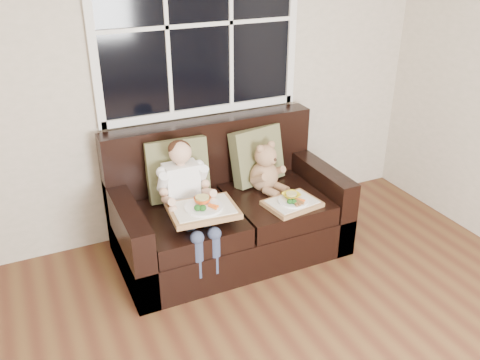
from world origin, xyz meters
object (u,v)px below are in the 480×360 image
loveseat (227,213)px  tray_left (203,209)px  teddy_bear (265,171)px  tray_right (292,202)px  child (186,191)px

loveseat → tray_left: size_ratio=3.55×
teddy_bear → loveseat: bearing=159.6°
loveseat → tray_right: size_ratio=4.05×
tray_left → tray_right: size_ratio=1.14×
loveseat → child: size_ratio=2.13×
child → teddy_bear: child is taller
child → teddy_bear: 0.69m
teddy_bear → tray_left: teddy_bear is taller
teddy_bear → tray_left: (-0.63, -0.31, -0.03)m
child → tray_right: 0.78m
teddy_bear → tray_right: size_ratio=0.95×
tray_left → loveseat: bearing=50.2°
loveseat → tray_right: 0.54m
child → tray_left: bearing=-76.7°
loveseat → child: 0.49m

